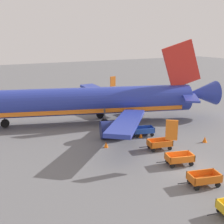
{
  "coord_description": "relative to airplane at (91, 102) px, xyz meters",
  "views": [
    {
      "loc": [
        -17.99,
        -18.47,
        11.82
      ],
      "look_at": [
        -1.53,
        11.69,
        2.8
      ],
      "focal_mm": 46.88,
      "sensor_mm": 36.0,
      "label": 1
    }
  ],
  "objects": [
    {
      "name": "traffic_cone_near_plane",
      "position": [
        8.14,
        -13.1,
        -2.71
      ],
      "size": [
        0.52,
        0.52,
        0.68
      ],
      "primitive_type": "cone",
      "color": "orange",
      "rests_on": "ground"
    },
    {
      "name": "baggage_cart_far_end",
      "position": [
        3.26,
        -7.81,
        -2.45
      ],
      "size": [
        3.61,
        2.05,
        1.07
      ],
      "color": "#234CB2",
      "rests_on": "ground"
    },
    {
      "name": "baggage_cart_third_in_row",
      "position": [
        1.53,
        -16.31,
        -2.45
      ],
      "size": [
        3.62,
        2.02,
        1.07
      ],
      "color": "orange",
      "rests_on": "ground"
    },
    {
      "name": "ground_plane",
      "position": [
        1.77,
        -17.13,
        -3.05
      ],
      "size": [
        220.0,
        220.0,
        0.0
      ],
      "primitive_type": "plane",
      "color": "slate"
    },
    {
      "name": "baggage_cart_second_in_row",
      "position": [
        0.59,
        -20.32,
        -2.45
      ],
      "size": [
        3.62,
        1.98,
        1.07
      ],
      "color": "orange",
      "rests_on": "ground"
    },
    {
      "name": "traffic_cone_by_carts",
      "position": [
        2.61,
        -8.27,
        -2.74
      ],
      "size": [
        0.48,
        0.48,
        0.63
      ],
      "primitive_type": "cone",
      "color": "orange",
      "rests_on": "ground"
    },
    {
      "name": "traffic_cone_mid_apron",
      "position": [
        -2.49,
        -9.1,
        -2.74
      ],
      "size": [
        0.48,
        0.48,
        0.63
      ],
      "primitive_type": "cone",
      "color": "orange",
      "rests_on": "ground"
    },
    {
      "name": "airplane",
      "position": [
        0.0,
        0.0,
        0.0
      ],
      "size": [
        36.72,
        29.85,
        11.34
      ],
      "color": "#28389E",
      "rests_on": "ground"
    },
    {
      "name": "baggage_cart_fourth_in_row",
      "position": [
        2.27,
        -12.32,
        -2.45
      ],
      "size": [
        3.63,
        1.91,
        1.07
      ],
      "color": "orange",
      "rests_on": "ground"
    }
  ]
}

